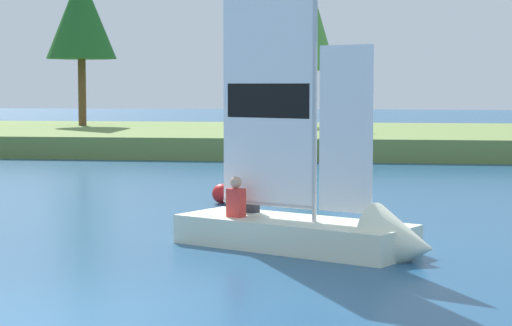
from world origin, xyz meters
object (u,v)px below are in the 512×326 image
at_px(shoreline_tree_midright, 311,27).
at_px(sailboat, 327,223).
at_px(channel_buoy, 222,194).
at_px(shoreline_tree_centre, 81,16).

bearing_deg(shoreline_tree_midright, sailboat, -84.57).
bearing_deg(shoreline_tree_midright, channel_buoy, -90.39).
xyz_separation_m(shoreline_tree_centre, shoreline_tree_midright, (10.85, 0.02, -0.64)).
relative_size(sailboat, channel_buoy, 14.73).
bearing_deg(sailboat, shoreline_tree_midright, 122.89).
height_order(shoreline_tree_centre, sailboat, shoreline_tree_centre).
distance_m(shoreline_tree_midright, channel_buoy, 22.82).
relative_size(shoreline_tree_midright, channel_buoy, 14.45).
bearing_deg(sailboat, shoreline_tree_centre, 142.95).
xyz_separation_m(shoreline_tree_midright, channel_buoy, (-0.15, -22.23, -5.15)).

